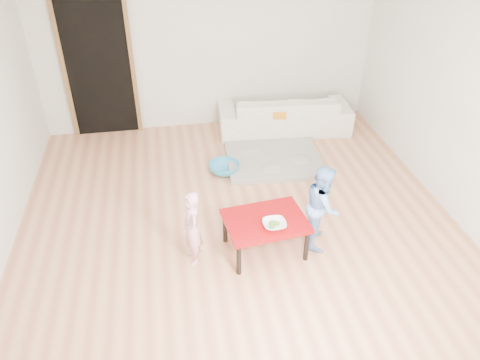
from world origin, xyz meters
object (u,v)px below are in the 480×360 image
object	(u,v)px
red_table	(265,235)
child_blue	(323,206)
sofa	(284,113)
bowl	(274,224)
child_pink	(192,229)
basin	(224,168)

from	to	relation	value
red_table	child_blue	size ratio (longest dim) A/B	0.87
sofa	red_table	bearing A→B (deg)	75.74
bowl	child_blue	bearing A→B (deg)	17.24
bowl	red_table	bearing A→B (deg)	115.91
child_pink	basin	distance (m)	1.76
sofa	basin	distance (m)	1.54
sofa	red_table	size ratio (longest dim) A/B	2.41
bowl	basin	world-z (taller)	bowl
bowl	child_pink	xyz separation A→B (m)	(-0.83, 0.11, -0.03)
bowl	child_pink	size ratio (longest dim) A/B	0.28
child_blue	basin	bearing A→B (deg)	46.57
red_table	sofa	bearing A→B (deg)	71.43
sofa	basin	xyz separation A→B (m)	(-1.10, -1.06, -0.23)
child_blue	basin	size ratio (longest dim) A/B	2.28
red_table	child_pink	size ratio (longest dim) A/B	0.99
red_table	bowl	size ratio (longest dim) A/B	3.52
child_blue	basin	distance (m)	1.82
bowl	child_blue	distance (m)	0.59
red_table	bowl	world-z (taller)	bowl
sofa	child_pink	bearing A→B (deg)	62.59
red_table	basin	bearing A→B (deg)	97.05
red_table	child_blue	world-z (taller)	child_blue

